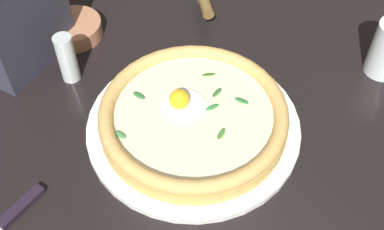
# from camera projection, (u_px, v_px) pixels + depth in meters

# --- Properties ---
(ground_plane) EXTENTS (2.40, 2.40, 0.03)m
(ground_plane) POSITION_uv_depth(u_px,v_px,m) (201.00, 127.00, 0.82)
(ground_plane) COLOR black
(ground_plane) RESTS_ON ground
(pizza_plate) EXTENTS (0.34, 0.34, 0.01)m
(pizza_plate) POSITION_uv_depth(u_px,v_px,m) (192.00, 125.00, 0.79)
(pizza_plate) COLOR white
(pizza_plate) RESTS_ON ground
(pizza) EXTENTS (0.30, 0.30, 0.06)m
(pizza) POSITION_uv_depth(u_px,v_px,m) (192.00, 114.00, 0.77)
(pizza) COLOR #D3B058
(pizza) RESTS_ON pizza_plate
(side_bowl) EXTENTS (0.11, 0.11, 0.03)m
(side_bowl) POSITION_uv_depth(u_px,v_px,m) (74.00, 29.00, 0.93)
(side_bowl) COLOR #B37655
(side_bowl) RESTS_ON ground
(table_knife) EXTENTS (0.04, 0.22, 0.01)m
(table_knife) POSITION_uv_depth(u_px,v_px,m) (1.00, 227.00, 0.68)
(table_knife) COLOR silver
(table_knife) RESTS_ON ground
(pepper_shaker) EXTENTS (0.03, 0.03, 0.09)m
(pepper_shaker) POSITION_uv_depth(u_px,v_px,m) (67.00, 58.00, 0.84)
(pepper_shaker) COLOR silver
(pepper_shaker) RESTS_ON ground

